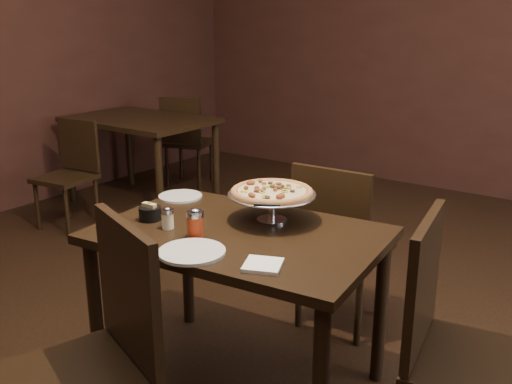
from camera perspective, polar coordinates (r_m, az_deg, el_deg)
The scene contains 16 objects.
room at distance 2.20m, azimuth -0.56°, elevation 13.24°, with size 6.04×7.04×2.84m.
dining_table at distance 2.37m, azimuth -1.70°, elevation -6.04°, with size 1.22×0.88×0.72m.
background_table at distance 4.93m, azimuth -11.47°, elevation 6.16°, with size 1.20×0.80×0.75m.
pizza_stand at distance 2.41m, azimuth 1.61°, elevation -0.02°, with size 0.38×0.38×0.16m.
parmesan_shaker at distance 2.37m, azimuth -8.83°, elevation -2.62°, with size 0.05×0.05×0.09m.
pepper_flake_shaker at distance 2.26m, azimuth -6.09°, elevation -3.14°, with size 0.07×0.07×0.12m.
packet_caddy at distance 2.49m, azimuth -10.56°, elevation -2.06°, with size 0.10×0.10×0.07m.
napkin_stack at distance 2.00m, azimuth 0.70°, elevation -7.31°, with size 0.13×0.13×0.01m, color white.
plate_left at distance 2.78m, azimuth -7.57°, elevation -0.43°, with size 0.21×0.21×0.01m, color silver.
plate_near at distance 2.12m, azimuth -6.43°, elevation -5.97°, with size 0.25×0.25×0.01m, color silver.
serving_spatula at distance 2.25m, azimuth 1.10°, elevation -1.38°, with size 0.13×0.13×0.02m.
chair_far at distance 2.89m, azimuth 8.25°, elevation -4.89°, with size 0.42×0.42×0.88m.
chair_near at distance 1.95m, azimuth -15.81°, elevation -15.55°, with size 0.57×0.57×0.95m.
chair_side at distance 2.06m, azimuth 19.39°, elevation -14.14°, with size 0.50×0.50×0.94m.
bg_chair_far at distance 5.43m, azimuth -7.02°, elevation 5.41°, with size 0.51×0.51×0.86m.
bg_chair_near at distance 4.58m, azimuth -18.07°, elevation 2.17°, with size 0.43×0.43×0.81m.
Camera 1 is at (1.36, -1.75, 1.54)m, focal length 40.00 mm.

